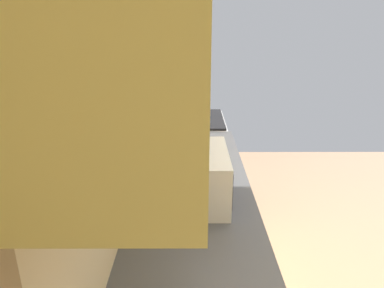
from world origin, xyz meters
TOP-DOWN VIEW (x-y plane):
  - wall_back at (0.00, 1.54)m, footprint 3.86×0.12m
  - oven_range at (1.47, 1.18)m, footprint 0.69×0.62m
  - microwave at (-0.01, 1.19)m, footprint 0.46×0.40m
  - bowl at (0.50, 1.11)m, footprint 0.17×0.17m
  - kettle at (0.83, 1.11)m, footprint 0.15×0.11m

SIDE VIEW (x-z plane):
  - oven_range at x=1.47m, z-range -0.07..1.02m
  - bowl at x=0.50m, z-range 0.92..0.97m
  - kettle at x=0.83m, z-range 0.90..1.08m
  - microwave at x=-0.01m, z-range 0.91..1.18m
  - wall_back at x=0.00m, z-range 0.00..2.73m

